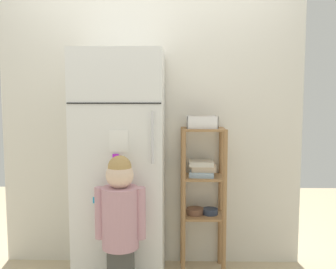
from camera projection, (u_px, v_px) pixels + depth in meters
name	position (u px, v px, depth m)	size (l,w,h in m)	color
kitchen_wall_back	(151.00, 132.00, 3.15)	(2.55, 0.03, 2.27)	silver
refrigerator	(121.00, 168.00, 2.85)	(0.66, 0.63, 1.77)	white
child_standing	(120.00, 217.00, 2.46)	(0.34, 0.25, 1.05)	#494A46
pantry_shelf_unit	(202.00, 186.00, 3.01)	(0.36, 0.29, 1.19)	#9E7247
fruit_bin	(202.00, 123.00, 2.95)	(0.24, 0.18, 0.10)	white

